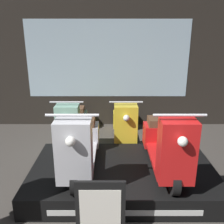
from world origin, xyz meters
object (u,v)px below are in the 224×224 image
object	(u,v)px
scooter_display_left	(80,145)
scooter_backrow_0	(72,124)
scooter_display_right	(166,145)
scooter_backrow_1	(124,124)
price_sign_board	(100,211)

from	to	relation	value
scooter_display_left	scooter_backrow_0	distance (m)	1.66
scooter_display_right	scooter_backrow_0	distance (m)	2.22
scooter_display_left	scooter_display_right	xyz separation A→B (m)	(1.17, 0.00, 0.00)
scooter_display_left	scooter_backrow_1	xyz separation A→B (m)	(0.67, 1.59, -0.30)
scooter_display_left	scooter_backrow_1	world-z (taller)	scooter_display_left
scooter_display_right	scooter_display_left	bearing A→B (deg)	180.00
scooter_display_right	price_sign_board	distance (m)	1.29
scooter_backrow_1	price_sign_board	bearing A→B (deg)	-98.26
scooter_display_left	price_sign_board	xyz separation A→B (m)	(0.31, -0.92, -0.32)
scooter_backrow_1	scooter_display_left	bearing A→B (deg)	-112.98
scooter_backrow_0	scooter_backrow_1	world-z (taller)	same
scooter_backrow_1	scooter_backrow_0	bearing A→B (deg)	180.00
scooter_display_right	price_sign_board	xyz separation A→B (m)	(-0.86, -0.92, -0.32)
scooter_display_left	scooter_display_right	size ratio (longest dim) A/B	1.00
scooter_display_right	scooter_backrow_1	distance (m)	1.69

